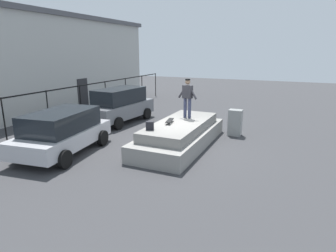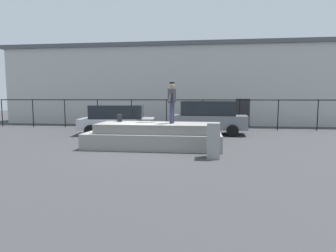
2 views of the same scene
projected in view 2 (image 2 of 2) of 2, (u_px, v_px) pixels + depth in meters
The scene contains 10 objects.
ground_plane at pixel (146, 146), 11.84m from camera, with size 60.00×60.00×0.00m, color #38383A.
concrete_ledge at pixel (153, 136), 11.57m from camera, with size 5.59×2.20×1.02m.
skateboarder at pixel (172, 100), 11.32m from camera, with size 0.31×0.93×1.69m.
skateboard at pixel (146, 120), 11.87m from camera, with size 0.83×0.36×0.12m.
backpack at pixel (120, 118), 12.26m from camera, with size 0.28×0.20×0.32m, color black.
car_silver_hatchback_near at pixel (117, 119), 15.61m from camera, with size 4.33×2.57×1.66m.
car_grey_hatchback_mid at pixel (209, 117), 15.74m from camera, with size 4.40×2.26×1.88m.
utility_box at pixel (213, 140), 9.51m from camera, with size 0.44×0.60×1.22m, color gray.
fence_row at pixel (166, 108), 18.44m from camera, with size 24.06×0.06×1.97m.
warehouse_building at pixel (175, 86), 23.83m from camera, with size 27.14×6.94×6.21m.
Camera 2 is at (2.33, -11.49, 2.07)m, focal length 29.49 mm.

